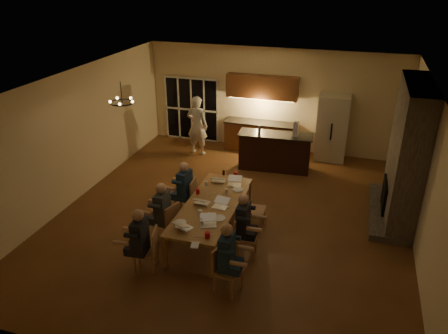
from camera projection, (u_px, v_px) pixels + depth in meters
floor at (232, 217)px, 10.33m from camera, size 9.00×9.00×0.00m
back_wall at (273, 100)px, 13.57m from camera, size 8.00×0.04×3.20m
left_wall at (76, 135)px, 10.73m from camera, size 0.04×9.00×3.20m
right_wall at (428, 178)px, 8.58m from camera, size 0.04×9.00×3.20m
ceiling at (233, 82)px, 8.97m from camera, size 8.00×9.00×0.04m
french_doors at (192, 109)px, 14.48m from camera, size 1.86×0.08×2.10m
fireplace at (407, 154)px, 9.70m from camera, size 0.58×2.50×3.20m
kitchenette at (261, 114)px, 13.54m from camera, size 2.24×0.68×2.40m
refrigerator at (332, 128)px, 12.99m from camera, size 0.90×0.68×2.00m
dining_table at (212, 219)px, 9.52m from camera, size 1.10×2.89×0.75m
bar_island at (275, 152)px, 12.52m from camera, size 2.14×0.82×1.08m
chair_left_near at (145, 250)px, 8.37m from camera, size 0.53×0.53×0.89m
chair_left_mid at (166, 221)px, 9.31m from camera, size 0.56×0.56×0.89m
chair_left_far at (185, 196)px, 10.30m from camera, size 0.47×0.47×0.89m
chair_right_near at (228, 271)px, 7.81m from camera, size 0.54×0.54×0.89m
chair_right_mid at (246, 237)px, 8.78m from camera, size 0.49×0.49×0.89m
chair_right_far at (255, 209)px, 9.77m from camera, size 0.47×0.47×0.89m
person_left_near at (140, 242)px, 8.20m from camera, size 0.66×0.66×1.38m
person_right_near at (227, 257)px, 7.76m from camera, size 0.60×0.60×1.38m
person_left_mid at (163, 213)px, 9.15m from camera, size 0.60×0.60×1.38m
person_right_mid at (243, 225)px, 8.73m from camera, size 0.61×0.61×1.38m
person_left_far at (185, 189)px, 10.10m from camera, size 0.65×0.65×1.38m
standing_person at (197, 125)px, 13.41m from camera, size 0.72×0.52×1.86m
chandelier at (122, 102)px, 9.30m from camera, size 0.53×0.53×0.03m
laptop_a at (184, 223)px, 8.48m from camera, size 0.40×0.38×0.23m
laptop_b at (208, 220)px, 8.55m from camera, size 0.40×0.38×0.23m
laptop_c at (202, 198)px, 9.36m from camera, size 0.34×0.30×0.23m
laptop_d at (220, 203)px, 9.18m from camera, size 0.35×0.32×0.23m
laptop_e at (219, 177)px, 10.31m from camera, size 0.35×0.31×0.23m
laptop_f at (234, 181)px, 10.12m from camera, size 0.35×0.32×0.23m
mug_front at (200, 212)px, 8.95m from camera, size 0.09×0.09×0.10m
mug_mid at (226, 191)px, 9.80m from camera, size 0.07×0.07×0.10m
mug_back at (206, 183)px, 10.14m from camera, size 0.07×0.07×0.10m
redcup_near at (207, 235)px, 8.18m from camera, size 0.10×0.10×0.12m
redcup_mid at (198, 191)px, 9.76m from camera, size 0.08×0.08×0.12m
redcup_far at (235, 174)px, 10.55m from camera, size 0.08×0.08×0.12m
can_silver at (202, 221)px, 8.64m from camera, size 0.06×0.06×0.12m
can_cola at (224, 173)px, 10.63m from camera, size 0.06×0.06×0.12m
plate_near at (219, 218)px, 8.83m from camera, size 0.26×0.26×0.02m
plate_left at (180, 222)px, 8.68m from camera, size 0.24×0.24×0.02m
plate_far at (238, 189)px, 9.95m from camera, size 0.26×0.26×0.02m
notepad at (195, 245)px, 7.98m from camera, size 0.18×0.23×0.01m
bar_bottle at (259, 129)px, 12.29m from camera, size 0.08×0.08×0.24m
bar_blender at (296, 129)px, 12.05m from camera, size 0.14×0.14×0.43m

